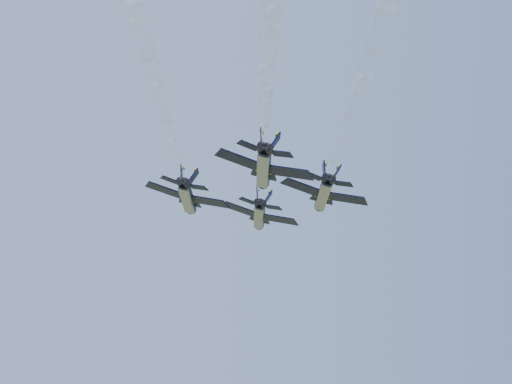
{
  "coord_description": "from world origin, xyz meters",
  "views": [
    {
      "loc": [
        -17.56,
        -95.25,
        70.91
      ],
      "look_at": [
        -2.83,
        -1.95,
        96.84
      ],
      "focal_mm": 50.0,
      "sensor_mm": 36.0,
      "label": 1
    }
  ],
  "objects": [
    {
      "name": "jet_right",
      "position": [
        5.7,
        -5.81,
        95.81
      ],
      "size": [
        11.57,
        15.57,
        4.26
      ],
      "rotation": [
        0.0,
        0.26,
        -0.15
      ],
      "color": "black"
    },
    {
      "name": "jet_lead",
      "position": [
        -0.79,
        7.55,
        95.81
      ],
      "size": [
        11.57,
        15.57,
        4.26
      ],
      "rotation": [
        0.0,
        0.26,
        -0.15
      ],
      "color": "black"
    },
    {
      "name": "jet_left",
      "position": [
        -12.12,
        -1.32,
        95.81
      ],
      "size": [
        11.57,
        15.57,
        4.26
      ],
      "rotation": [
        0.0,
        0.26,
        -0.15
      ],
      "color": "black"
    },
    {
      "name": "jet_slot",
      "position": [
        -4.15,
        -16.24,
        95.81
      ],
      "size": [
        11.57,
        15.57,
        4.26
      ],
      "rotation": [
        0.0,
        0.26,
        -0.15
      ],
      "color": "black"
    },
    {
      "name": "smoke_trail_lead",
      "position": [
        -7.19,
        -33.94,
        95.84
      ],
      "size": [
        9.9,
        53.7,
        2.33
      ],
      "rotation": [
        0.0,
        0.26,
        -0.15
      ],
      "color": "white"
    },
    {
      "name": "smoke_trail_left",
      "position": [
        -18.52,
        -42.81,
        95.84
      ],
      "size": [
        9.9,
        53.7,
        2.33
      ],
      "rotation": [
        0.0,
        0.26,
        -0.15
      ],
      "color": "white"
    },
    {
      "name": "smoke_trail_right",
      "position": [
        -0.69,
        -47.29,
        95.84
      ],
      "size": [
        9.9,
        53.7,
        2.33
      ],
      "rotation": [
        0.0,
        0.26,
        -0.15
      ],
      "color": "white"
    }
  ]
}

